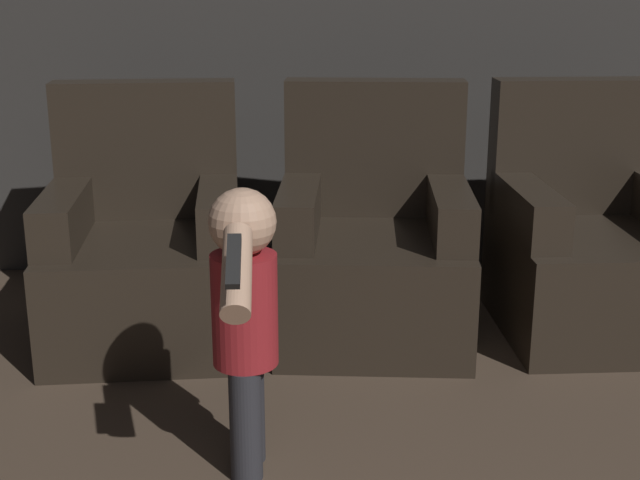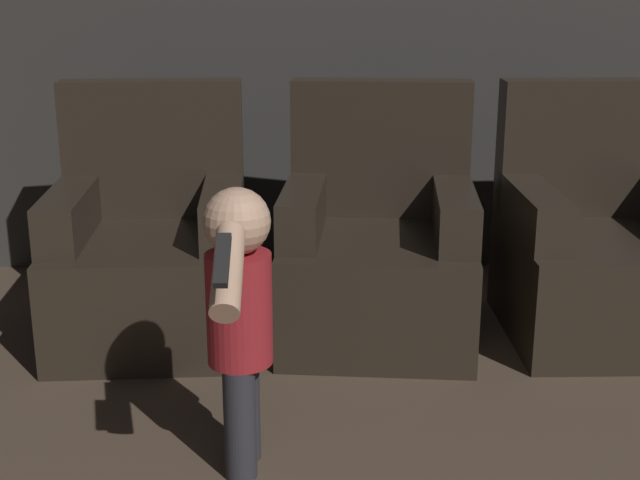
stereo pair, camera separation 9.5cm
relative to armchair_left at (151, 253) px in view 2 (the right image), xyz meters
name	(u,v)px [view 2 (the right image)]	position (x,y,z in m)	size (l,w,h in m)	color
wall_back	(326,14)	(0.76, 0.91, 0.94)	(8.40, 0.05, 2.60)	#33302D
armchair_left	(151,253)	(0.00, 0.00, 0.00)	(0.83, 0.88, 1.05)	black
armchair_middle	(378,252)	(0.97, 0.00, 0.00)	(0.86, 0.91, 1.05)	black
armchair_right	(600,252)	(1.92, 0.00, 0.00)	(0.80, 0.85, 1.05)	black
person_toddler	(239,310)	(0.46, -1.13, 0.18)	(0.20, 0.62, 0.91)	#28282D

